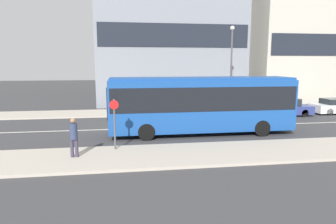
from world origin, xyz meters
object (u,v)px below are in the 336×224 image
object	(u,v)px
city_bus	(201,102)
pedestrian_near_stop	(74,135)
parked_car_0	(284,108)
bus_stop_sign	(114,120)
street_lamp	(231,61)

from	to	relation	value
city_bus	pedestrian_near_stop	bearing A→B (deg)	-150.37
city_bus	parked_car_0	xyz separation A→B (m)	(8.37, 5.22, -1.30)
parked_car_0	pedestrian_near_stop	world-z (taller)	pedestrian_near_stop
pedestrian_near_stop	bus_stop_sign	size ratio (longest dim) A/B	0.72
city_bus	pedestrian_near_stop	world-z (taller)	city_bus
parked_car_0	bus_stop_sign	xyz separation A→B (m)	(-13.45, -8.33, 0.91)
city_bus	parked_car_0	bearing A→B (deg)	30.76
bus_stop_sign	street_lamp	size ratio (longest dim) A/B	0.34
pedestrian_near_stop	city_bus	bearing A→B (deg)	30.60
bus_stop_sign	parked_car_0	bearing A→B (deg)	31.77
parked_car_0	bus_stop_sign	size ratio (longest dim) A/B	1.79
pedestrian_near_stop	bus_stop_sign	xyz separation A→B (m)	(1.76, 0.97, 0.44)
bus_stop_sign	street_lamp	world-z (taller)	street_lamp
city_bus	bus_stop_sign	distance (m)	5.96
city_bus	parked_car_0	world-z (taller)	city_bus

